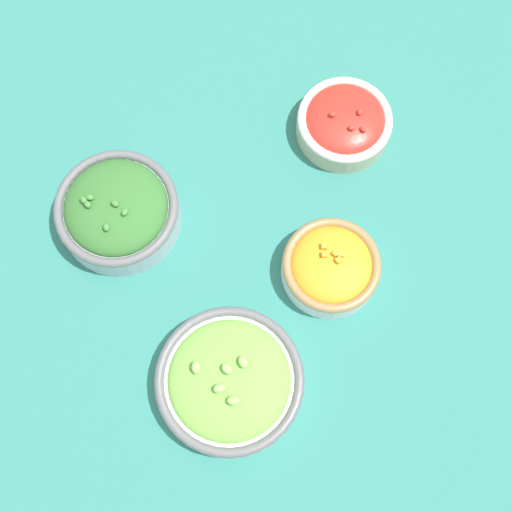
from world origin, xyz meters
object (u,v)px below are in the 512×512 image
object	(u,v)px
bowl_cherry_tomatoes	(344,123)
bowl_lettuce	(230,381)
bowl_broccoli	(118,210)
bowl_squash	(331,267)

from	to	relation	value
bowl_cherry_tomatoes	bowl_lettuce	bearing A→B (deg)	-137.85
bowl_broccoli	bowl_squash	size ratio (longest dim) A/B	1.28
bowl_lettuce	bowl_squash	bearing A→B (deg)	24.22
bowl_cherry_tomatoes	bowl_lettuce	xyz separation A→B (m)	(-0.28, -0.25, -0.00)
bowl_lettuce	bowl_cherry_tomatoes	bearing A→B (deg)	42.15
bowl_lettuce	bowl_broccoli	bearing A→B (deg)	99.75
bowl_broccoli	bowl_squash	distance (m)	0.28
bowl_squash	bowl_cherry_tomatoes	xyz separation A→B (m)	(0.10, 0.17, -0.00)
bowl_squash	bowl_lettuce	xyz separation A→B (m)	(-0.17, -0.08, -0.00)
bowl_broccoli	bowl_lettuce	bearing A→B (deg)	-80.25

